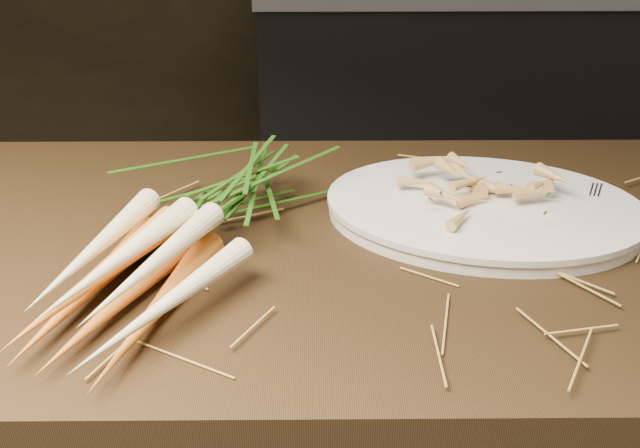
{
  "coord_description": "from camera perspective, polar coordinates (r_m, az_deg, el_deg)",
  "views": [
    {
      "loc": [
        -0.42,
        -0.66,
        1.49
      ],
      "look_at": [
        -0.41,
        0.25,
        0.96
      ],
      "focal_mm": 45.0,
      "sensor_mm": 36.0,
      "label": 1
    }
  ],
  "objects": [
    {
      "name": "root_veg_bunch",
      "position": [
        1.1,
        -9.23,
        0.49
      ],
      "size": [
        0.37,
        0.59,
        0.11
      ],
      "rotation": [
        0.0,
        0.0,
        -0.41
      ],
      "color": "#CF631D",
      "rests_on": "main_counter"
    },
    {
      "name": "serving_platter",
      "position": [
        1.2,
        11.6,
        0.76
      ],
      "size": [
        0.51,
        0.38,
        0.02
      ],
      "primitive_type": null,
      "rotation": [
        0.0,
        0.0,
        -0.18
      ],
      "color": "white",
      "rests_on": "main_counter"
    },
    {
      "name": "serving_fork",
      "position": [
        1.2,
        19.48,
        0.22
      ],
      "size": [
        0.08,
        0.17,
        0.0
      ],
      "primitive_type": "cube",
      "rotation": [
        0.0,
        0.0,
        -0.42
      ],
      "color": "silver",
      "rests_on": "serving_platter"
    },
    {
      "name": "roasted_veg_heap",
      "position": [
        1.19,
        11.78,
        2.36
      ],
      "size": [
        0.25,
        0.2,
        0.05
      ],
      "primitive_type": null,
      "rotation": [
        0.0,
        0.0,
        -0.18
      ],
      "color": "tan",
      "rests_on": "serving_platter"
    },
    {
      "name": "straw_bedding",
      "position": [
        1.2,
        19.91,
        -0.81
      ],
      "size": [
        1.4,
        0.6,
        0.02
      ],
      "primitive_type": null,
      "color": "#A47E2D",
      "rests_on": "main_counter"
    },
    {
      "name": "back_counter",
      "position": [
        3.12,
        12.99,
        9.28
      ],
      "size": [
        1.82,
        0.62,
        0.84
      ],
      "color": "black",
      "rests_on": "ground"
    }
  ]
}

